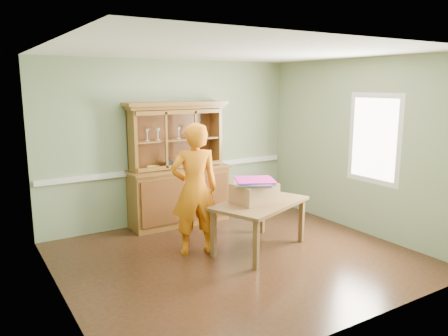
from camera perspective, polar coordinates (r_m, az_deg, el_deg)
floor at (r=6.02m, az=1.81°, el=-11.59°), size 4.50×4.50×0.00m
ceiling at (r=5.58m, az=1.98°, el=14.99°), size 4.50×4.50×0.00m
wall_back at (r=7.37m, az=-6.75°, el=3.40°), size 4.50×0.00×4.50m
wall_left at (r=4.80m, az=-21.10°, el=-1.28°), size 0.00×4.00×4.00m
wall_right at (r=7.13m, az=17.16°, el=2.73°), size 0.00×4.00×4.00m
wall_front at (r=4.16m, az=17.33°, el=-2.82°), size 4.50×0.00×4.50m
chair_rail at (r=7.42m, az=-6.59°, el=-0.07°), size 4.41×0.05×0.08m
framed_map at (r=5.06m, az=-21.67°, el=1.58°), size 0.03×0.60×0.46m
window_panel at (r=6.90m, az=18.98°, el=3.63°), size 0.03×0.96×1.36m
china_hutch at (r=7.27m, az=-5.97°, el=-1.78°), size 1.72×0.57×2.02m
dining_table at (r=6.14m, az=4.70°, el=-5.16°), size 1.59×1.27×0.69m
cardboard_box at (r=6.07m, az=3.98°, el=-3.25°), size 0.60×0.50×0.26m
kite_stack at (r=6.03m, az=3.92°, el=-1.78°), size 0.69×0.69×0.06m
person at (r=5.91m, az=-3.85°, el=-2.80°), size 0.75×0.59×1.81m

